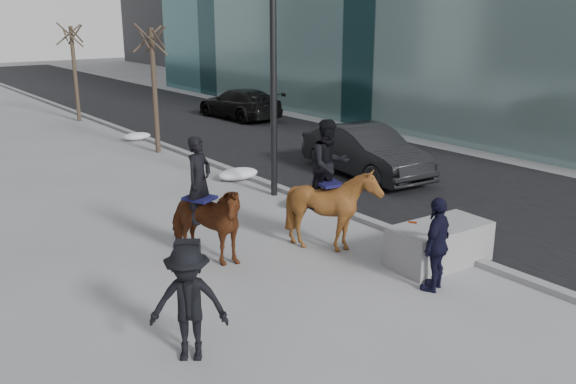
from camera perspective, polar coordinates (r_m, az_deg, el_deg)
ground at (r=11.58m, az=3.62°, el=-8.49°), size 120.00×120.00×0.00m
road at (r=23.20m, az=0.67°, el=4.30°), size 8.00×90.00×0.01m
curb at (r=21.04m, az=-7.98°, el=3.03°), size 0.25×90.00×0.12m
planter at (r=12.64m, az=13.98°, el=-4.74°), size 2.13×1.15×0.83m
car_near at (r=18.91m, az=7.27°, el=3.80°), size 2.15×4.91×1.57m
car_far at (r=29.46m, az=-4.58°, el=8.25°), size 2.27×5.04×1.43m
tree_near at (r=22.30m, az=-12.41°, el=9.77°), size 1.20×1.20×4.88m
tree_far at (r=30.12m, az=-19.34°, el=10.79°), size 1.20×1.20×4.79m
mounted_left at (r=12.29m, az=-7.89°, el=-2.33°), size 1.62×2.18×2.56m
mounted_right at (r=12.81m, az=4.14°, el=-0.66°), size 1.72×1.87×2.79m
feeder at (r=11.31m, az=13.75°, el=-4.76°), size 1.11×1.02×1.75m
camera_crew at (r=8.96m, az=-9.29°, el=-10.20°), size 1.30×1.20×1.75m
lamppost at (r=16.21m, az=-1.27°, el=16.85°), size 0.25×1.12×9.09m
snow_piles at (r=19.36m, az=-6.17°, el=2.23°), size 1.31×11.57×0.33m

